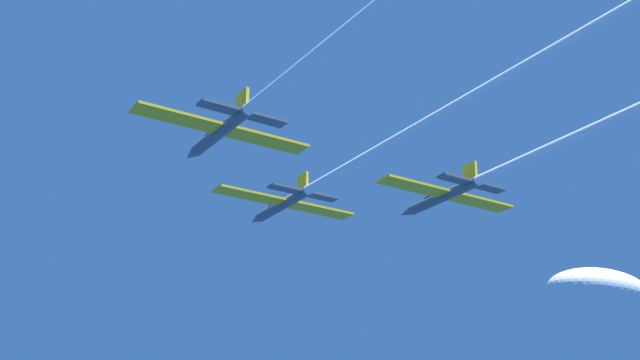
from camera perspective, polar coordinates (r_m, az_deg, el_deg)
jet_lead at (r=95.52m, az=3.84°, el=1.95°), size 20.50×70.80×3.40m
jet_left_wing at (r=73.60m, az=1.32°, el=9.82°), size 20.50×75.66×3.40m
jet_right_wing at (r=93.91m, az=16.70°, el=2.63°), size 20.50×69.62×3.40m
cloud_wispy at (r=154.74m, az=18.68°, el=-7.36°), size 23.01×12.66×8.05m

